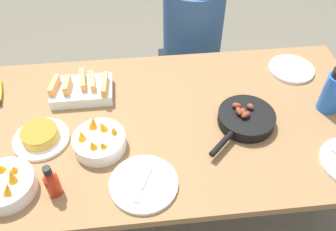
# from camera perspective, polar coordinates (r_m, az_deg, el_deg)

# --- Properties ---
(ground_plane) EXTENTS (14.00, 14.00, 0.00)m
(ground_plane) POSITION_cam_1_polar(r_m,az_deg,el_deg) (2.12, 0.00, -14.95)
(ground_plane) COLOR #666051
(dining_table) EXTENTS (1.79, 0.92, 0.76)m
(dining_table) POSITION_cam_1_polar(r_m,az_deg,el_deg) (1.58, 0.00, -3.09)
(dining_table) COLOR olive
(dining_table) RESTS_ON ground_plane
(melon_tray) EXTENTS (0.27, 0.18, 0.09)m
(melon_tray) POSITION_cam_1_polar(r_m,az_deg,el_deg) (1.65, -13.59, 4.07)
(melon_tray) COLOR silver
(melon_tray) RESTS_ON dining_table
(skillet) EXTENTS (0.31, 0.31, 0.08)m
(skillet) POSITION_cam_1_polar(r_m,az_deg,el_deg) (1.51, 12.31, -0.50)
(skillet) COLOR black
(skillet) RESTS_ON dining_table
(frittata_plate_center) EXTENTS (0.22, 0.22, 0.06)m
(frittata_plate_center) POSITION_cam_1_polar(r_m,az_deg,el_deg) (1.51, -19.76, -3.19)
(frittata_plate_center) COLOR white
(frittata_plate_center) RESTS_ON dining_table
(empty_plate_near_front) EXTENTS (0.25, 0.25, 0.02)m
(empty_plate_near_front) POSITION_cam_1_polar(r_m,az_deg,el_deg) (1.31, -3.90, -10.85)
(empty_plate_near_front) COLOR white
(empty_plate_near_front) RESTS_ON dining_table
(empty_plate_far_left) EXTENTS (0.22, 0.22, 0.02)m
(empty_plate_far_left) POSITION_cam_1_polar(r_m,az_deg,el_deg) (1.86, 19.17, 7.07)
(empty_plate_far_left) COLOR white
(empty_plate_far_left) RESTS_ON dining_table
(fruit_bowl_mango) EXTENTS (0.21, 0.21, 0.11)m
(fruit_bowl_mango) POSITION_cam_1_polar(r_m,az_deg,el_deg) (1.41, -10.98, -4.02)
(fruit_bowl_mango) COLOR white
(fruit_bowl_mango) RESTS_ON dining_table
(fruit_bowl_citrus) EXTENTS (0.21, 0.21, 0.11)m
(fruit_bowl_citrus) POSITION_cam_1_polar(r_m,az_deg,el_deg) (1.39, -24.64, -10.07)
(fruit_bowl_citrus) COLOR white
(fruit_bowl_citrus) RESTS_ON dining_table
(water_bottle) EXTENTS (0.09, 0.09, 0.21)m
(water_bottle) POSITION_cam_1_polar(r_m,az_deg,el_deg) (1.65, 24.97, 3.61)
(water_bottle) COLOR blue
(water_bottle) RESTS_ON dining_table
(hot_sauce_bottle) EXTENTS (0.05, 0.05, 0.15)m
(hot_sauce_bottle) POSITION_cam_1_polar(r_m,az_deg,el_deg) (1.30, -18.14, -10.13)
(hot_sauce_bottle) COLOR #B72814
(hot_sauce_bottle) RESTS_ON dining_table
(person_figure) EXTENTS (0.38, 0.38, 1.23)m
(person_figure) POSITION_cam_1_polar(r_m,az_deg,el_deg) (2.25, 3.73, 8.96)
(person_figure) COLOR black
(person_figure) RESTS_ON ground_plane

